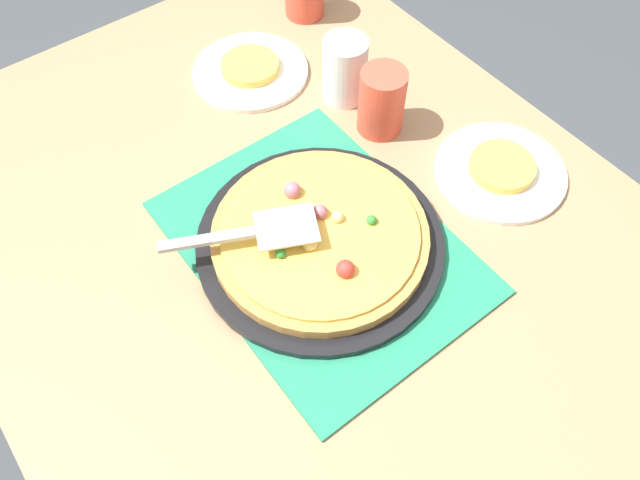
{
  "coord_description": "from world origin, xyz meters",
  "views": [
    {
      "loc": [
        -0.42,
        0.32,
        1.55
      ],
      "look_at": [
        0.0,
        0.0,
        0.77
      ],
      "focal_mm": 34.59,
      "sensor_mm": 36.0,
      "label": 1
    }
  ],
  "objects": [
    {
      "name": "cup_far",
      "position": [
        0.24,
        -0.24,
        0.81
      ],
      "size": [
        0.08,
        0.08,
        0.12
      ],
      "primitive_type": "cylinder",
      "color": "white",
      "rests_on": "dining_table"
    },
    {
      "name": "placemat",
      "position": [
        0.0,
        0.0,
        0.75
      ],
      "size": [
        0.48,
        0.36,
        0.01
      ],
      "primitive_type": "cube",
      "color": "#237F5B",
      "rests_on": "dining_table"
    },
    {
      "name": "pizza_pan",
      "position": [
        0.0,
        0.0,
        0.76
      ],
      "size": [
        0.38,
        0.38,
        0.01
      ],
      "primitive_type": "cylinder",
      "color": "black",
      "rests_on": "placemat"
    },
    {
      "name": "served_slice_left",
      "position": [
        0.4,
        -0.14,
        0.77
      ],
      "size": [
        0.11,
        0.11,
        0.02
      ],
      "primitive_type": "cylinder",
      "color": "#EAB747",
      "rests_on": "plate_near_left"
    },
    {
      "name": "plate_near_left",
      "position": [
        0.4,
        -0.14,
        0.76
      ],
      "size": [
        0.22,
        0.22,
        0.01
      ],
      "primitive_type": "cylinder",
      "color": "white",
      "rests_on": "dining_table"
    },
    {
      "name": "dining_table",
      "position": [
        0.0,
        0.0,
        0.64
      ],
      "size": [
        1.4,
        1.0,
        0.75
      ],
      "color": "#9E7A56",
      "rests_on": "ground_plane"
    },
    {
      "name": "pizza",
      "position": [
        0.0,
        0.0,
        0.78
      ],
      "size": [
        0.33,
        0.33,
        0.05
      ],
      "color": "#B78442",
      "rests_on": "pizza_pan"
    },
    {
      "name": "pizza_server",
      "position": [
        0.04,
        0.09,
        0.82
      ],
      "size": [
        0.14,
        0.23,
        0.01
      ],
      "color": "silver",
      "rests_on": "pizza"
    },
    {
      "name": "served_slice_right",
      "position": [
        -0.07,
        -0.33,
        0.77
      ],
      "size": [
        0.11,
        0.11,
        0.02
      ],
      "primitive_type": "cylinder",
      "color": "#EAB747",
      "rests_on": "plate_far_right"
    },
    {
      "name": "plate_far_right",
      "position": [
        -0.07,
        -0.33,
        0.76
      ],
      "size": [
        0.22,
        0.22,
        0.01
      ],
      "primitive_type": "cylinder",
      "color": "white",
      "rests_on": "dining_table"
    },
    {
      "name": "cup_corner",
      "position": [
        0.14,
        -0.24,
        0.81
      ],
      "size": [
        0.08,
        0.08,
        0.12
      ],
      "primitive_type": "cylinder",
      "color": "#E04C38",
      "rests_on": "dining_table"
    },
    {
      "name": "ground_plane",
      "position": [
        0.0,
        0.0,
        0.0
      ],
      "size": [
        8.0,
        8.0,
        0.0
      ],
      "primitive_type": "plane",
      "color": "#3D4247"
    }
  ]
}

